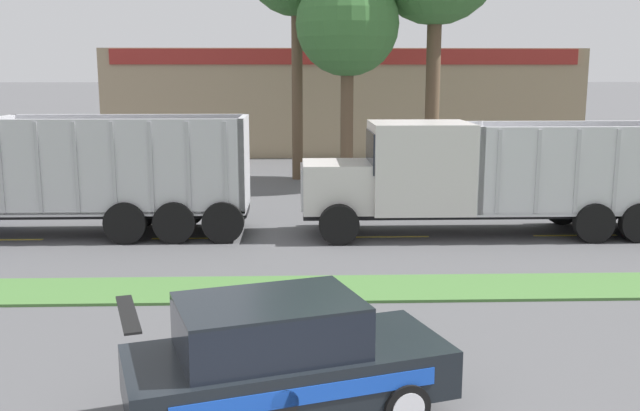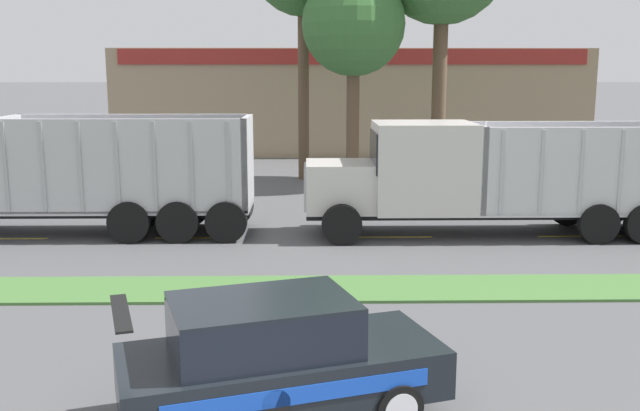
# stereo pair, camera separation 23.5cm
# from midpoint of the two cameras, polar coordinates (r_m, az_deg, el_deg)

# --- Properties ---
(grass_verge) EXTENTS (120.00, 1.83, 0.06)m
(grass_verge) POSITION_cam_midpoint_polar(r_m,az_deg,el_deg) (15.31, -1.71, -6.70)
(grass_verge) COLOR #477538
(grass_verge) RESTS_ON ground_plane
(centre_line_4) EXTENTS (2.40, 0.14, 0.01)m
(centre_line_4) POSITION_cam_midpoint_polar(r_m,az_deg,el_deg) (20.28, -10.33, -2.59)
(centre_line_4) COLOR yellow
(centre_line_4) RESTS_ON ground_plane
(centre_line_5) EXTENTS (2.40, 0.14, 0.01)m
(centre_line_5) POSITION_cam_midpoint_polar(r_m,az_deg,el_deg) (20.21, 5.02, -2.51)
(centre_line_5) COLOR yellow
(centre_line_5) RESTS_ON ground_plane
(centre_line_6) EXTENTS (2.40, 0.14, 0.01)m
(centre_line_6) POSITION_cam_midpoint_polar(r_m,az_deg,el_deg) (21.53, 19.44, -2.26)
(centre_line_6) COLOR yellow
(centre_line_6) RESTS_ON ground_plane
(dump_truck_mid) EXTENTS (11.80, 2.57, 3.36)m
(dump_truck_mid) POSITION_cam_midpoint_polar(r_m,az_deg,el_deg) (21.97, -24.09, 1.87)
(dump_truck_mid) COLOR black
(dump_truck_mid) RESTS_ON ground_plane
(dump_truck_far_right) EXTENTS (11.11, 2.68, 3.29)m
(dump_truck_far_right) POSITION_cam_midpoint_polar(r_m,az_deg,el_deg) (20.60, 10.91, 2.15)
(dump_truck_far_right) COLOR black
(dump_truck_far_right) RESTS_ON ground_plane
(rally_car) EXTENTS (4.61, 2.99, 1.71)m
(rally_car) POSITION_cam_midpoint_polar(r_m,az_deg,el_deg) (9.70, -3.76, -12.05)
(rally_car) COLOR black
(rally_car) RESTS_ON ground_plane
(store_building_backdrop) EXTENTS (25.89, 12.10, 5.80)m
(store_building_backdrop) POSITION_cam_midpoint_polar(r_m,az_deg,el_deg) (44.15, 1.37, 8.49)
(store_building_backdrop) COLOR #9E896B
(store_building_backdrop) RESTS_ON ground_plane
(tree_behind_left) EXTENTS (4.06, 4.06, 9.46)m
(tree_behind_left) POSITION_cam_midpoint_polar(r_m,az_deg,el_deg) (28.69, 1.98, 15.02)
(tree_behind_left) COLOR brown
(tree_behind_left) RESTS_ON ground_plane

